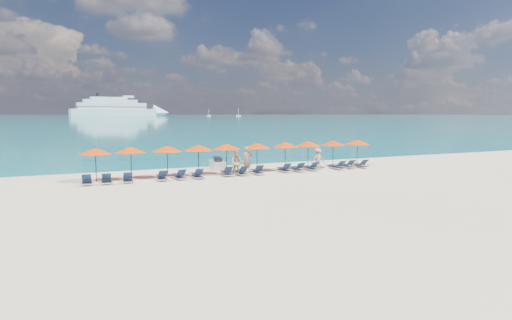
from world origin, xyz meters
name	(u,v)px	position (x,y,z in m)	size (l,w,h in m)	color
ground	(275,183)	(0.00, 0.00, 0.00)	(1400.00, 1400.00, 0.00)	beige
sea	(73,116)	(0.00, 660.00, 0.01)	(1600.00, 1300.00, 0.01)	#1FA9B2
cruise_ship	(123,109)	(55.16, 533.57, 8.80)	(123.02, 35.43, 33.83)	white
sailboat_near	(209,115)	(166.78, 531.78, 1.01)	(5.39, 1.80, 9.88)	white
sailboat_far	(238,115)	(194.50, 493.12, 1.13)	(5.99, 2.00, 10.98)	white
jetski	(218,164)	(-1.02, 8.30, 0.38)	(1.37, 2.71, 0.92)	silver
beachgoer_a	(247,160)	(0.26, 5.18, 0.99)	(0.72, 0.47, 1.97)	tan
beachgoer_b	(237,163)	(-1.08, 3.88, 0.95)	(0.92, 0.53, 1.90)	tan
beachgoer_c	(318,159)	(5.88, 4.27, 0.88)	(1.13, 0.53, 1.75)	tan
umbrella_0	(95,151)	(-10.40, 5.35, 2.02)	(2.10, 2.10, 2.28)	black
umbrella_1	(131,150)	(-8.15, 5.49, 2.02)	(2.10, 2.10, 2.28)	black
umbrella_2	(167,149)	(-5.71, 5.36, 2.02)	(2.10, 2.10, 2.28)	black
umbrella_3	(198,148)	(-3.47, 5.35, 2.02)	(2.10, 2.10, 2.28)	black
umbrella_4	(227,146)	(-1.27, 5.51, 2.02)	(2.10, 2.10, 2.28)	black
umbrella_5	(257,146)	(1.13, 5.35, 2.02)	(2.10, 2.10, 2.28)	black
umbrella_6	(285,145)	(3.57, 5.36, 2.02)	(2.10, 2.10, 2.28)	black
umbrella_7	(308,144)	(5.76, 5.54, 2.02)	(2.10, 2.10, 2.28)	black
umbrella_8	(333,143)	(8.06, 5.39, 2.02)	(2.10, 2.10, 2.28)	black
umbrella_9	(358,142)	(10.50, 5.35, 2.02)	(2.10, 2.10, 2.28)	black
lounger_0	(87,181)	(-11.02, 4.36, 0.24)	(0.74, 1.74, 0.66)	silver
lounger_1	(107,180)	(-9.86, 4.27, 0.24)	(0.74, 1.74, 0.66)	silver
lounger_2	(128,179)	(-8.57, 4.23, 0.24)	(0.79, 1.75, 0.66)	silver
lounger_3	(162,177)	(-6.37, 4.20, 0.24)	(0.70, 1.73, 0.66)	silver
lounger_4	(179,176)	(-5.19, 4.18, 0.24)	(0.72, 1.73, 0.66)	silver
lounger_5	(197,175)	(-3.99, 4.05, 0.24)	(0.63, 1.70, 0.66)	silver
lounger_6	(226,173)	(-1.73, 4.33, 0.24)	(0.75, 1.74, 0.66)	silver
lounger_7	(241,172)	(-0.64, 4.21, 0.24)	(0.66, 1.71, 0.66)	silver
lounger_8	(257,171)	(0.59, 4.16, 0.24)	(0.76, 1.75, 0.66)	silver
lounger_9	(284,169)	(2.93, 4.34, 0.24)	(0.75, 1.74, 0.66)	silver
lounger_10	(297,168)	(4.03, 4.25, 0.24)	(0.66, 1.71, 0.66)	silver
lounger_11	(311,168)	(5.28, 4.24, 0.24)	(0.68, 1.72, 0.66)	silver
lounger_12	(337,167)	(7.55, 4.00, 0.24)	(0.64, 1.71, 0.66)	silver
lounger_13	(347,165)	(8.69, 4.25, 0.24)	(0.66, 1.72, 0.66)	silver
lounger_14	(360,165)	(9.83, 4.07, 0.24)	(0.64, 1.71, 0.66)	silver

